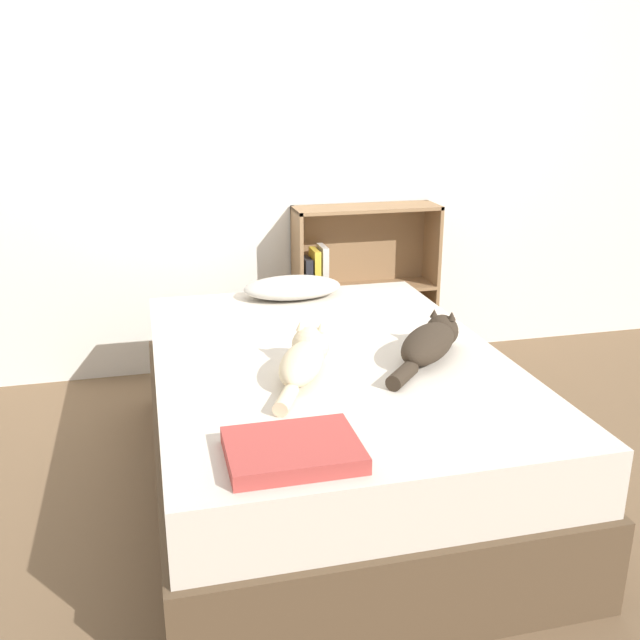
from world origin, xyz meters
name	(u,v)px	position (x,y,z in m)	size (l,w,h in m)	color
ground_plane	(328,481)	(0.00, 0.00, 0.00)	(8.00, 8.00, 0.00)	brown
wall_back	(265,154)	(0.00, 1.44, 1.25)	(8.00, 0.06, 2.50)	white
bed	(329,421)	(0.00, 0.00, 0.29)	(1.42, 2.02, 0.58)	brown
pillow	(292,287)	(0.02, 0.83, 0.64)	(0.50, 0.30, 0.10)	beige
cat_light	(304,358)	(-0.14, -0.17, 0.65)	(0.31, 0.53, 0.17)	beige
cat_dark	(430,342)	(0.38, -0.12, 0.65)	(0.45, 0.49, 0.16)	#33281E
bookshelf	(358,284)	(0.52, 1.31, 0.49)	(0.84, 0.26, 0.96)	#8E6B47
blanket_fold	(293,450)	(-0.31, -0.78, 0.61)	(0.39, 0.30, 0.05)	#B2423D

